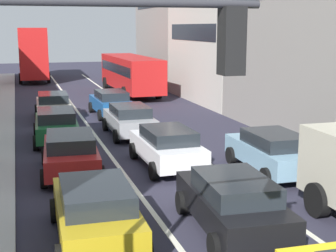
# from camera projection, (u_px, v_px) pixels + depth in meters

# --- Properties ---
(lane_stripe_left) EXTENTS (0.16, 60.00, 0.01)m
(lane_stripe_left) POSITION_uv_depth(u_px,v_px,m) (91.00, 129.00, 25.28)
(lane_stripe_left) COLOR silver
(lane_stripe_left) RESTS_ON ground
(lane_stripe_right) EXTENTS (0.16, 60.00, 0.01)m
(lane_stripe_right) POSITION_uv_depth(u_px,v_px,m) (155.00, 125.00, 26.25)
(lane_stripe_right) COLOR silver
(lane_stripe_right) RESTS_ON ground
(building_row_right) EXTENTS (7.20, 43.90, 13.61)m
(building_row_right) POSITION_uv_depth(u_px,v_px,m) (277.00, 11.00, 29.50)
(building_row_right) COLOR gray
(building_row_right) RESTS_ON ground
(traffic_light_pole) EXTENTS (3.58, 0.38, 5.50)m
(traffic_light_pole) POSITION_uv_depth(u_px,v_px,m) (81.00, 140.00, 5.85)
(traffic_light_pole) COLOR #2D2D33
(traffic_light_pole) RESTS_ON ground
(sedan_centre_lane_second) EXTENTS (2.28, 4.40, 1.49)m
(sedan_centre_lane_second) POSITION_uv_depth(u_px,v_px,m) (232.00, 202.00, 12.47)
(sedan_centre_lane_second) COLOR black
(sedan_centre_lane_second) RESTS_ON ground
(wagon_left_lane_second) EXTENTS (2.16, 4.35, 1.49)m
(wagon_left_lane_second) POSITION_uv_depth(u_px,v_px,m) (95.00, 210.00, 11.91)
(wagon_left_lane_second) COLOR #B29319
(wagon_left_lane_second) RESTS_ON ground
(hatchback_centre_lane_third) EXTENTS (2.09, 4.32, 1.49)m
(hatchback_centre_lane_third) POSITION_uv_depth(u_px,v_px,m) (167.00, 146.00, 18.33)
(hatchback_centre_lane_third) COLOR silver
(hatchback_centre_lane_third) RESTS_ON ground
(sedan_left_lane_third) EXTENTS (2.29, 4.41, 1.49)m
(sedan_left_lane_third) POSITION_uv_depth(u_px,v_px,m) (71.00, 152.00, 17.41)
(sedan_left_lane_third) COLOR #A51E1E
(sedan_left_lane_third) RESTS_ON ground
(coupe_centre_lane_fourth) EXTENTS (2.07, 4.30, 1.49)m
(coupe_centre_lane_fourth) POSITION_uv_depth(u_px,v_px,m) (129.00, 119.00, 23.62)
(coupe_centre_lane_fourth) COLOR gray
(coupe_centre_lane_fourth) RESTS_ON ground
(sedan_left_lane_fourth) EXTENTS (2.21, 4.37, 1.49)m
(sedan_left_lane_fourth) POSITION_uv_depth(u_px,v_px,m) (56.00, 125.00, 22.36)
(sedan_left_lane_fourth) COLOR #19592D
(sedan_left_lane_fourth) RESTS_ON ground
(sedan_centre_lane_fifth) EXTENTS (2.17, 4.35, 1.49)m
(sedan_centre_lane_fifth) POSITION_uv_depth(u_px,v_px,m) (111.00, 102.00, 28.94)
(sedan_centre_lane_fifth) COLOR #194C8C
(sedan_centre_lane_fifth) RESTS_ON ground
(sedan_left_lane_fifth) EXTENTS (2.18, 4.36, 1.49)m
(sedan_left_lane_fifth) POSITION_uv_depth(u_px,v_px,m) (53.00, 105.00, 27.92)
(sedan_left_lane_fifth) COLOR beige
(sedan_left_lane_fifth) RESTS_ON ground
(sedan_right_lane_behind_truck) EXTENTS (2.13, 4.34, 1.49)m
(sedan_right_lane_behind_truck) POSITION_uv_depth(u_px,v_px,m) (272.00, 151.00, 17.60)
(sedan_right_lane_behind_truck) COLOR #759EB7
(sedan_right_lane_behind_truck) RESTS_ON ground
(bus_mid_queue_primary) EXTENTS (2.99, 10.56, 2.90)m
(bus_mid_queue_primary) POSITION_uv_depth(u_px,v_px,m) (131.00, 71.00, 38.14)
(bus_mid_queue_primary) COLOR #B21919
(bus_mid_queue_primary) RESTS_ON ground
(bus_far_queue_secondary) EXTENTS (2.98, 10.55, 5.06)m
(bus_far_queue_secondary) POSITION_uv_depth(u_px,v_px,m) (33.00, 51.00, 48.15)
(bus_far_queue_secondary) COLOR #B21919
(bus_far_queue_secondary) RESTS_ON ground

